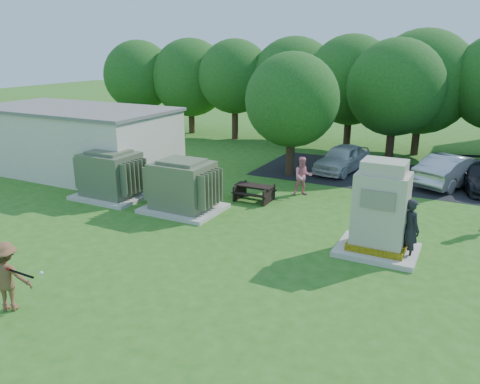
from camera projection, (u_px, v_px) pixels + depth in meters
The scene contains 16 objects.
ground at pixel (178, 270), 13.70m from camera, with size 120.00×120.00×0.00m, color #2D6619.
service_building at pixel (76, 142), 23.96m from camera, with size 10.00×5.00×3.20m, color beige.
service_building_roof at pixel (73, 109), 23.46m from camera, with size 10.20×5.20×0.15m, color slate.
parking_strip at pixel (463, 185), 22.10m from camera, with size 20.00×6.00×0.01m, color #232326.
transformer_left at pixel (111, 176), 20.06m from camera, with size 3.00×2.40×2.07m.
transformer_right at pixel (183, 187), 18.45m from camera, with size 3.00×2.40×2.07m.
generator_cabinet at pixel (380, 213), 14.51m from camera, with size 2.47×2.02×3.01m.
picnic_table at pixel (254, 191), 19.80m from camera, with size 1.58×1.18×0.68m.
batter at pixel (7, 276), 11.44m from camera, with size 1.16×0.67×1.79m, color brown.
person_by_generator at pixel (410, 229), 14.24m from camera, with size 0.70×0.46×1.93m, color #222227.
person_at_picnic at pixel (303, 176), 20.39m from camera, with size 0.83×0.65×1.71m, color pink.
car_white at pixel (342, 158), 24.31m from camera, with size 1.68×4.16×1.42m, color silver.
car_silver_a at pixel (452, 170), 21.87m from camera, with size 1.59×4.55×1.50m, color #B0B1B5.
car_dark at pixel (479, 176), 21.34m from camera, with size 1.67×4.12×1.20m, color black.
batting_equipment at pixel (21, 272), 10.99m from camera, with size 1.26×0.17×0.19m.
tree_row at pixel (379, 84), 27.40m from camera, with size 41.30×13.30×7.30m.
Camera 1 is at (7.29, -10.18, 6.28)m, focal length 35.00 mm.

